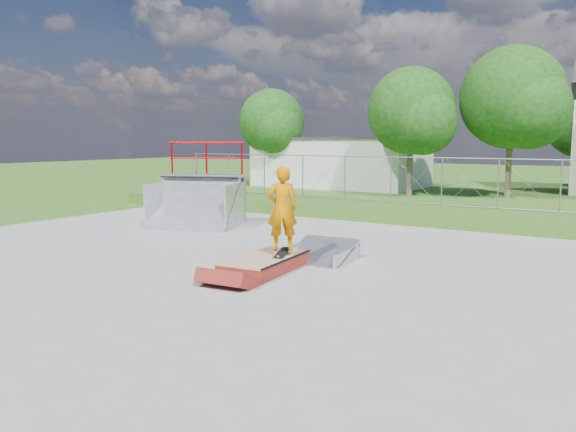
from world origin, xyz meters
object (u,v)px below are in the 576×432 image
(grind_box, at_px, (265,265))
(quarter_pipe, at_px, (194,185))
(flat_bank_ramp, at_px, (320,252))
(skater, at_px, (282,212))

(grind_box, bearing_deg, quarter_pipe, 139.34)
(flat_bank_ramp, height_order, skater, skater)
(grind_box, relative_size, quarter_pipe, 0.84)
(grind_box, distance_m, flat_bank_ramp, 1.72)
(grind_box, distance_m, quarter_pipe, 7.19)
(quarter_pipe, xyz_separation_m, skater, (5.96, -3.76, -0.10))
(grind_box, xyz_separation_m, skater, (0.22, 0.37, 1.16))
(grind_box, relative_size, flat_bank_ramp, 1.52)
(skater, bearing_deg, flat_bank_ramp, -144.12)
(skater, bearing_deg, quarter_pipe, -74.20)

